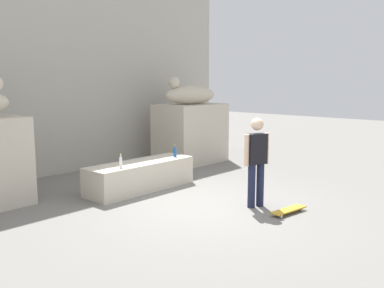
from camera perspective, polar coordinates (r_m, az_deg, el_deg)
The scene contains 9 objects.
ground_plane at distance 8.12m, azimuth 1.78°, elevation -8.27°, with size 40.00×40.00×0.00m, color slate.
facade_wall at distance 11.50m, azimuth -17.20°, elevation 11.98°, with size 11.05×0.60×6.23m, color #B5B0A2.
pedestal_right at distance 12.19m, azimuth -0.19°, elevation 1.42°, with size 1.95×1.27×1.68m, color beige.
statue_reclining_right at distance 12.08m, azimuth -0.33°, elevation 6.69°, with size 1.69×0.94×0.78m.
ledge_block at distance 9.29m, azimuth -6.90°, elevation -4.23°, with size 2.51×0.79×0.61m, color beige.
skater at distance 7.95m, azimuth 8.63°, elevation -1.90°, with size 0.51×0.31×1.67m.
skateboard at distance 7.84m, azimuth 12.80°, elevation -8.61°, with size 0.82×0.31×0.08m.
bottle_blue at distance 9.77m, azimuth -2.29°, elevation -1.09°, with size 0.07×0.07×0.26m.
bottle_clear at distance 8.67m, azimuth -9.53°, elevation -2.39°, with size 0.06×0.06×0.28m.
Camera 1 is at (-5.95, -5.00, 2.35)m, focal length 39.81 mm.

